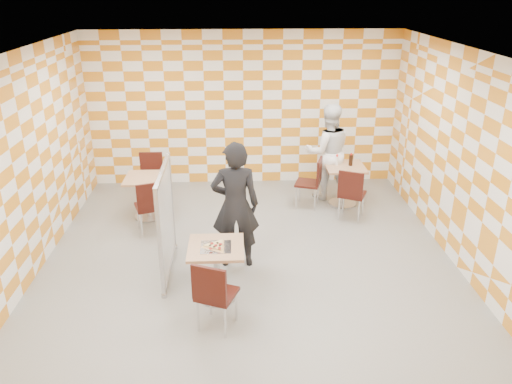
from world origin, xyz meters
TOP-DOWN VIEW (x-y plane):
  - room_shell at (0.00, 0.54)m, footprint 7.00×7.00m
  - main_table at (-0.44, -0.58)m, footprint 0.70×0.70m
  - second_table at (1.79, 2.27)m, footprint 0.70×0.70m
  - empty_table at (-1.70, 1.87)m, footprint 0.70×0.70m
  - chair_main_front at (-0.45, -1.26)m, footprint 0.55×0.56m
  - chair_second_front at (1.77, 1.60)m, footprint 0.56×0.57m
  - chair_second_side at (1.21, 2.18)m, footprint 0.54×0.53m
  - chair_empty_near at (-1.55, 1.23)m, footprint 0.54×0.54m
  - chair_empty_far at (-1.73, 2.57)m, footprint 0.42×0.43m
  - partition at (-1.13, 0.09)m, footprint 0.08×1.38m
  - man_dark at (-0.19, 0.26)m, footprint 0.68×0.46m
  - man_white at (1.54, 2.64)m, footprint 0.91×0.73m
  - pizza_on_foil at (-0.44, -0.60)m, footprint 0.40×0.40m
  - sport_bottle at (1.65, 2.33)m, footprint 0.06×0.06m
  - soda_bottle at (1.90, 2.29)m, footprint 0.07×0.07m

SIDE VIEW (x-z plane):
  - main_table at x=-0.44m, z-range 0.13..0.88m
  - second_table at x=1.79m, z-range 0.13..0.88m
  - empty_table at x=-1.70m, z-range 0.13..0.88m
  - chair_main_front at x=-0.45m, z-range 0.08..1.01m
  - chair_second_front at x=1.77m, z-range 0.08..1.01m
  - chair_second_side at x=1.21m, z-range 0.08..1.01m
  - chair_empty_near at x=-1.55m, z-range 0.08..1.01m
  - chair_empty_far at x=-1.73m, z-range 0.08..1.01m
  - pizza_on_foil at x=-0.44m, z-range 0.74..0.79m
  - partition at x=-1.13m, z-range 0.02..1.57m
  - sport_bottle at x=1.65m, z-range 0.74..0.94m
  - soda_bottle at x=1.90m, z-range 0.74..0.97m
  - man_white at x=1.54m, z-range 0.00..1.80m
  - man_dark at x=-0.19m, z-range 0.00..1.86m
  - room_shell at x=0.00m, z-range -2.00..5.00m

